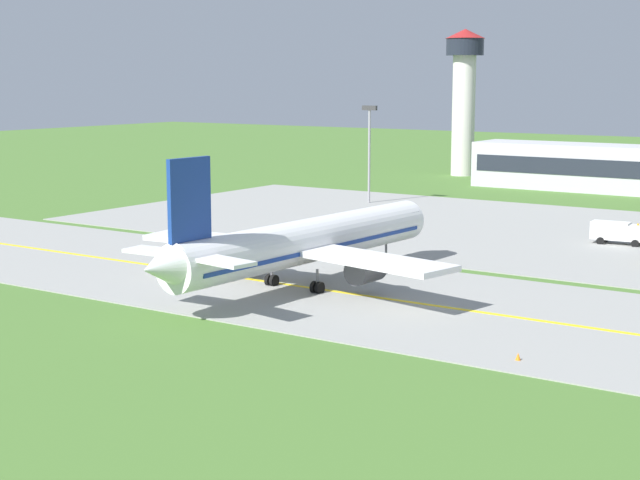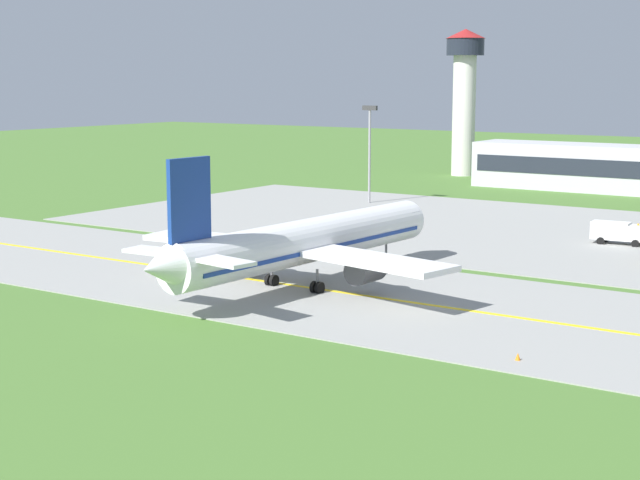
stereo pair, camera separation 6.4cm
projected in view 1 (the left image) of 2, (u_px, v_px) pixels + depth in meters
ground_plane at (362, 296)px, 85.30m from camera, size 500.00×500.00×0.00m
taxiway_strip at (362, 296)px, 85.29m from camera, size 240.00×28.00×0.10m
apron_pad at (624, 241)px, 114.16m from camera, size 140.00×52.00×0.10m
taxiway_centreline at (362, 295)px, 85.28m from camera, size 220.00×0.60×0.01m
airplane_lead at (304, 242)px, 88.42m from camera, size 32.48×39.64×12.70m
service_truck_fuel at (618, 232)px, 111.45m from camera, size 6.15×2.73×2.60m
terminal_building at (639, 170)px, 160.82m from camera, size 55.41×10.22×8.94m
control_tower at (464, 88)px, 188.73m from camera, size 7.60×7.60×28.03m
apron_light_mast at (369, 142)px, 147.36m from camera, size 2.40×0.50×14.70m
traffic_cone_near_edge at (448, 271)px, 94.92m from camera, size 0.44×0.44×0.60m
traffic_cone_mid_edge at (518, 357)px, 65.64m from camera, size 0.44×0.44×0.60m
traffic_cone_far_edge at (297, 257)px, 102.63m from camera, size 0.44×0.44×0.60m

